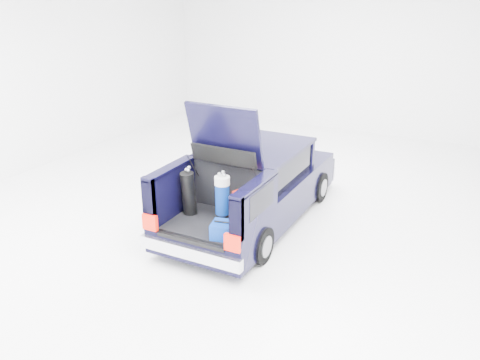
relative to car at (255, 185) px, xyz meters
The scene contains 6 objects.
ground 0.68m from the car, 90.00° to the right, with size 14.00×14.00×0.00m, color white.
car is the anchor object (origin of this frame).
red_suitcase 1.52m from the car, 70.65° to the right, with size 0.41×0.35×0.58m.
black_golf_bag 1.61m from the car, 108.46° to the right, with size 0.25×0.31×0.84m.
blue_golf_bag 1.44m from the car, 86.31° to the right, with size 0.33×0.33×0.84m.
blue_duffel 2.02m from the car, 75.64° to the right, with size 0.57×0.44×0.27m.
Camera 1 is at (3.84, -7.89, 4.25)m, focal length 38.00 mm.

